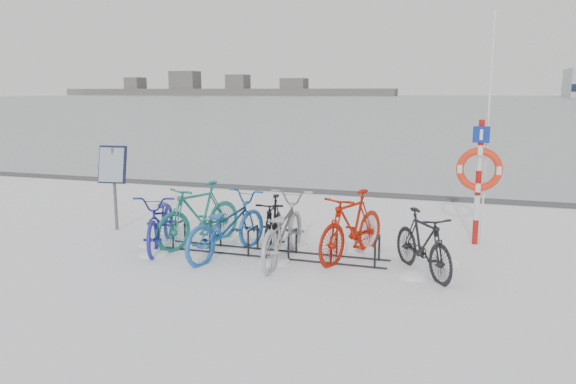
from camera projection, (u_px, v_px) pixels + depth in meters
name	position (u px, v px, depth m)	size (l,w,h in m)	color
ground	(273.00, 255.00, 9.68)	(900.00, 900.00, 0.00)	white
ice_sheet	(458.00, 100.00, 154.87)	(400.00, 298.00, 0.02)	#9DA9B2
quay_edge	(345.00, 193.00, 15.20)	(400.00, 0.25, 0.10)	#3F3F42
bike_rack	(273.00, 245.00, 9.65)	(4.00, 0.48, 0.46)	black
info_board	(113.00, 170.00, 11.18)	(0.59, 0.28, 1.71)	#595B5E
lifebuoy_station	(479.00, 170.00, 10.06)	(0.80, 0.23, 4.15)	#AC110D
shoreline	(217.00, 90.00, 289.43)	(180.00, 12.00, 9.50)	#4F4F4F
bike_0	(161.00, 218.00, 10.09)	(0.70, 2.01, 1.06)	#1F2195
bike_1	(199.00, 213.00, 10.23)	(0.56, 1.97, 1.18)	#1B7166
bike_2	(226.00, 224.00, 9.58)	(0.73, 2.11, 1.11)	#1E5DAD
bike_3	(273.00, 223.00, 9.84)	(0.47, 1.66, 1.00)	black
bike_4	(282.00, 227.00, 9.29)	(0.75, 2.15, 1.13)	#A0A2A8
bike_5	(352.00, 224.00, 9.41)	(0.55, 1.95, 1.17)	#A81705
bike_6	(423.00, 241.00, 8.63)	(0.48, 1.69, 1.02)	black
snow_drifts	(297.00, 256.00, 9.63)	(5.66, 1.97, 0.19)	white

